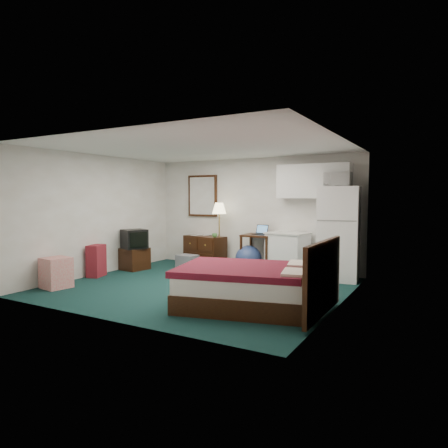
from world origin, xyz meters
The scene contains 25 objects.
floor centered at (0.00, 0.00, 0.00)m, with size 5.00×4.50×0.01m, color #102B2E.
ceiling centered at (0.00, 0.00, 2.50)m, with size 5.00×4.50×0.01m, color beige.
walls centered at (0.00, 0.00, 1.25)m, with size 5.01×4.51×2.50m.
mirror centered at (-1.35, 2.22, 1.65)m, with size 0.80×0.06×1.00m, color white, non-canonical shape.
upper_cabinets centered at (1.45, 2.08, 1.95)m, with size 1.50×0.35×0.70m, color white, non-canonical shape.
headboard centered at (2.46, -0.77, 0.55)m, with size 0.06×1.56×1.00m, color black, non-canonical shape.
dresser centered at (-1.14, 1.98, 0.35)m, with size 1.02×0.47×0.70m, color black, non-canonical shape.
floor_lamp centered at (-0.70, 1.90, 0.75)m, with size 0.32×0.32×1.49m, color #B89439, non-canonical shape.
desk centered at (0.28, 1.93, 0.40)m, with size 0.64×0.64×0.81m, color black, non-canonical shape.
exercise_ball centered at (0.12, 1.76, 0.29)m, with size 0.57×0.57×0.57m, color navy.
kitchen_counter centered at (0.97, 1.91, 0.43)m, with size 0.78×0.59×0.85m, color white, non-canonical shape.
fridge centered at (2.03, 1.88, 0.92)m, with size 0.75×0.75×1.83m, color white, non-canonical shape.
bed centered at (1.30, -0.77, 0.30)m, with size 1.86×1.45×0.59m, color #5B0716, non-canonical shape.
tv_stand centered at (-2.21, 0.72, 0.24)m, with size 0.48×0.53×0.48m, color black, non-canonical shape.
suitcase centered at (-2.35, -0.25, 0.32)m, with size 0.25×0.40×0.65m, color #610E16, non-canonical shape.
retail_box centered at (-2.20, -1.34, 0.27)m, with size 0.44×0.44×0.55m, color beige, non-canonical shape.
file_bin centered at (-1.25, 1.41, 0.16)m, with size 0.44×0.33×0.31m, color slate, non-canonical shape.
cardboard_box_a centered at (-0.07, 1.22, 0.11)m, with size 0.25×0.21×0.21m, color olive, non-canonical shape.
cardboard_box_b centered at (0.41, 1.69, 0.11)m, with size 0.19×0.23×0.23m, color olive, non-canonical shape.
laptop centered at (0.32, 1.91, 0.91)m, with size 0.30×0.24×0.20m, color black, non-canonical shape.
crt_tv centered at (-2.16, 0.67, 0.70)m, with size 0.46×0.49×0.42m, color black, non-canonical shape.
microwave centered at (2.00, 1.85, 2.00)m, with size 0.50×0.28×0.34m, color white.
book_a centered at (-1.44, 2.00, 0.82)m, with size 0.18×0.02×0.24m, color olive.
book_b centered at (-1.22, 2.09, 0.80)m, with size 0.15×0.02×0.20m, color olive.
mug centered at (-0.75, 1.79, 0.76)m, with size 0.12×0.10×0.12m, color #48833D.
Camera 1 is at (3.89, -6.00, 1.64)m, focal length 32.00 mm.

